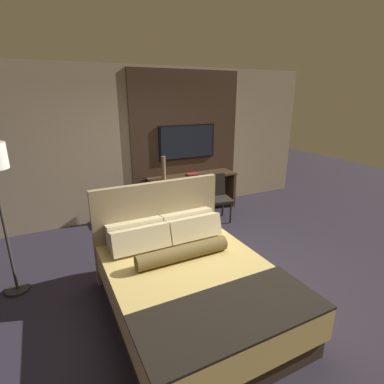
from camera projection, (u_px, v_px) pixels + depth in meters
The scene contains 8 objects.
ground_plane at pixel (217, 276), 3.97m from camera, with size 16.00×16.00×0.00m, color #28232D.
wall_back_tv_panel at pixel (154, 143), 5.77m from camera, with size 7.20×0.09×2.80m.
bed at pixel (190, 283), 3.26m from camera, with size 1.68×2.14×1.24m.
desk at pixel (192, 186), 6.11m from camera, with size 1.81×0.51×0.75m.
tv at pixel (187, 142), 6.01m from camera, with size 1.21×0.04×0.68m.
desk_chair at pixel (216, 193), 5.66m from camera, with size 0.56×0.56×0.87m.
vase_tall at pixel (164, 168), 5.65m from camera, with size 0.08×0.08×0.45m.
book at pixel (192, 174), 6.02m from camera, with size 0.25×0.20×0.03m.
Camera 1 is at (-1.84, -2.90, 2.30)m, focal length 28.00 mm.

